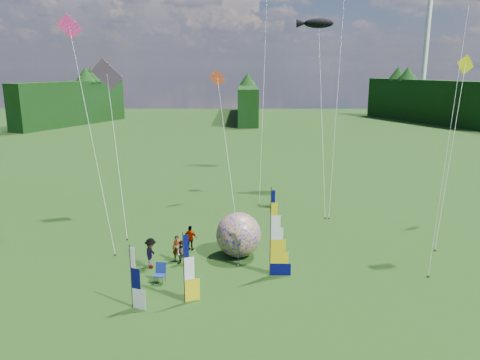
{
  "coord_description": "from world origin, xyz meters",
  "views": [
    {
      "loc": [
        -0.79,
        -20.47,
        11.47
      ],
      "look_at": [
        -1.0,
        4.0,
        5.5
      ],
      "focal_mm": 35.0,
      "sensor_mm": 36.0,
      "label": 1
    }
  ],
  "objects_px": {
    "kite_whale": "(322,102)",
    "feather_banner_main": "(270,234)",
    "side_banner_left": "(184,269)",
    "spectator_a": "(177,248)",
    "spectator_d": "(191,238)",
    "side_banner_far": "(131,278)",
    "bol_inflatable": "(238,235)",
    "camp_chair": "(160,274)",
    "spectator_b": "(182,253)",
    "spectator_c": "(151,253)"
  },
  "relations": [
    {
      "from": "bol_inflatable",
      "to": "spectator_c",
      "type": "height_order",
      "value": "bol_inflatable"
    },
    {
      "from": "feather_banner_main",
      "to": "bol_inflatable",
      "type": "height_order",
      "value": "feather_banner_main"
    },
    {
      "from": "feather_banner_main",
      "to": "side_banner_far",
      "type": "bearing_deg",
      "value": -150.87
    },
    {
      "from": "feather_banner_main",
      "to": "bol_inflatable",
      "type": "bearing_deg",
      "value": 123.97
    },
    {
      "from": "spectator_a",
      "to": "spectator_d",
      "type": "bearing_deg",
      "value": 71.09
    },
    {
      "from": "feather_banner_main",
      "to": "side_banner_far",
      "type": "distance_m",
      "value": 7.87
    },
    {
      "from": "feather_banner_main",
      "to": "kite_whale",
      "type": "height_order",
      "value": "kite_whale"
    },
    {
      "from": "spectator_b",
      "to": "spectator_c",
      "type": "xyz_separation_m",
      "value": [
        -1.77,
        -0.43,
        0.16
      ]
    },
    {
      "from": "side_banner_far",
      "to": "kite_whale",
      "type": "height_order",
      "value": "kite_whale"
    },
    {
      "from": "side_banner_left",
      "to": "spectator_b",
      "type": "distance_m",
      "value": 4.71
    },
    {
      "from": "bol_inflatable",
      "to": "kite_whale",
      "type": "relative_size",
      "value": 0.16
    },
    {
      "from": "spectator_b",
      "to": "spectator_d",
      "type": "distance_m",
      "value": 2.28
    },
    {
      "from": "side_banner_left",
      "to": "spectator_b",
      "type": "xyz_separation_m",
      "value": [
        -0.7,
        4.54,
        -1.04
      ]
    },
    {
      "from": "feather_banner_main",
      "to": "spectator_d",
      "type": "xyz_separation_m",
      "value": [
        -4.87,
        3.64,
        -1.67
      ]
    },
    {
      "from": "feather_banner_main",
      "to": "spectator_c",
      "type": "distance_m",
      "value": 7.12
    },
    {
      "from": "spectator_a",
      "to": "spectator_b",
      "type": "bearing_deg",
      "value": -56.09
    },
    {
      "from": "feather_banner_main",
      "to": "spectator_b",
      "type": "bearing_deg",
      "value": 165.68
    },
    {
      "from": "spectator_b",
      "to": "camp_chair",
      "type": "relative_size",
      "value": 1.35
    },
    {
      "from": "side_banner_left",
      "to": "spectator_c",
      "type": "bearing_deg",
      "value": 100.61
    },
    {
      "from": "spectator_d",
      "to": "spectator_a",
      "type": "bearing_deg",
      "value": 87.27
    },
    {
      "from": "spectator_d",
      "to": "kite_whale",
      "type": "relative_size",
      "value": 0.1
    },
    {
      "from": "side_banner_left",
      "to": "bol_inflatable",
      "type": "height_order",
      "value": "side_banner_left"
    },
    {
      "from": "spectator_b",
      "to": "camp_chair",
      "type": "height_order",
      "value": "spectator_b"
    },
    {
      "from": "feather_banner_main",
      "to": "side_banner_left",
      "type": "relative_size",
      "value": 1.39
    },
    {
      "from": "spectator_d",
      "to": "side_banner_left",
      "type": "bearing_deg",
      "value": 111.37
    },
    {
      "from": "bol_inflatable",
      "to": "spectator_c",
      "type": "distance_m",
      "value": 5.4
    },
    {
      "from": "spectator_a",
      "to": "spectator_d",
      "type": "relative_size",
      "value": 0.98
    },
    {
      "from": "spectator_b",
      "to": "spectator_d",
      "type": "bearing_deg",
      "value": 106.69
    },
    {
      "from": "side_banner_far",
      "to": "spectator_a",
      "type": "bearing_deg",
      "value": 96.84
    },
    {
      "from": "spectator_c",
      "to": "bol_inflatable",
      "type": "bearing_deg",
      "value": -68.63
    },
    {
      "from": "kite_whale",
      "to": "side_banner_left",
      "type": "bearing_deg",
      "value": -125.59
    },
    {
      "from": "spectator_a",
      "to": "camp_chair",
      "type": "distance_m",
      "value": 3.06
    },
    {
      "from": "spectator_a",
      "to": "kite_whale",
      "type": "distance_m",
      "value": 19.26
    },
    {
      "from": "camp_chair",
      "to": "kite_whale",
      "type": "relative_size",
      "value": 0.07
    },
    {
      "from": "feather_banner_main",
      "to": "side_banner_far",
      "type": "relative_size",
      "value": 1.57
    },
    {
      "from": "spectator_a",
      "to": "spectator_c",
      "type": "relative_size",
      "value": 0.88
    },
    {
      "from": "bol_inflatable",
      "to": "spectator_b",
      "type": "bearing_deg",
      "value": -157.36
    },
    {
      "from": "spectator_a",
      "to": "bol_inflatable",
      "type": "bearing_deg",
      "value": 13.35
    },
    {
      "from": "side_banner_far",
      "to": "spectator_d",
      "type": "distance_m",
      "value": 7.67
    },
    {
      "from": "kite_whale",
      "to": "spectator_b",
      "type": "bearing_deg",
      "value": -134.1
    },
    {
      "from": "kite_whale",
      "to": "feather_banner_main",
      "type": "bearing_deg",
      "value": -116.95
    },
    {
      "from": "bol_inflatable",
      "to": "spectator_a",
      "type": "bearing_deg",
      "value": -167.98
    },
    {
      "from": "spectator_d",
      "to": "camp_chair",
      "type": "height_order",
      "value": "spectator_d"
    },
    {
      "from": "spectator_b",
      "to": "spectator_d",
      "type": "relative_size",
      "value": 0.92
    },
    {
      "from": "bol_inflatable",
      "to": "kite_whale",
      "type": "height_order",
      "value": "kite_whale"
    },
    {
      "from": "bol_inflatable",
      "to": "camp_chair",
      "type": "height_order",
      "value": "bol_inflatable"
    },
    {
      "from": "kite_whale",
      "to": "camp_chair",
      "type": "bearing_deg",
      "value": -132.34
    },
    {
      "from": "side_banner_far",
      "to": "kite_whale",
      "type": "relative_size",
      "value": 0.19
    },
    {
      "from": "spectator_a",
      "to": "kite_whale",
      "type": "height_order",
      "value": "kite_whale"
    },
    {
      "from": "side_banner_far",
      "to": "spectator_b",
      "type": "relative_size",
      "value": 2.12
    }
  ]
}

